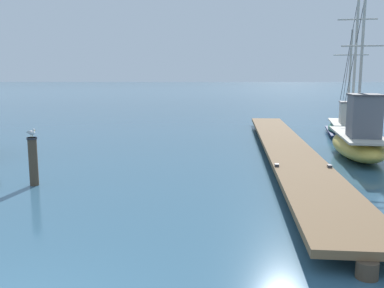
# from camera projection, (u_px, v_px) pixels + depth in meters

# --- Properties ---
(floating_dock) EXTENTS (3.11, 21.72, 0.53)m
(floating_dock) POSITION_uv_depth(u_px,v_px,m) (286.00, 147.00, 17.34)
(floating_dock) COLOR brown
(floating_dock) RESTS_ON ground
(fishing_boat_0) EXTENTS (2.52, 7.49, 6.93)m
(fishing_boat_0) POSITION_uv_depth(u_px,v_px,m) (359.00, 139.00, 16.77)
(fishing_boat_0) COLOR gold
(fishing_boat_0) RESTS_ON ground
(fishing_boat_1) EXTENTS (2.84, 5.14, 5.64)m
(fishing_boat_1) POSITION_uv_depth(u_px,v_px,m) (348.00, 126.00, 23.11)
(fishing_boat_1) COLOR #337556
(fishing_boat_1) RESTS_ON ground
(mooring_piling) EXTENTS (0.30, 0.30, 1.45)m
(mooring_piling) POSITION_uv_depth(u_px,v_px,m) (33.00, 160.00, 12.57)
(mooring_piling) COLOR #4C3D2D
(mooring_piling) RESTS_ON ground
(perched_seagull) EXTENTS (0.34, 0.27, 0.27)m
(perched_seagull) POSITION_uv_depth(u_px,v_px,m) (31.00, 132.00, 12.44)
(perched_seagull) COLOR gold
(perched_seagull) RESTS_ON mooring_piling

